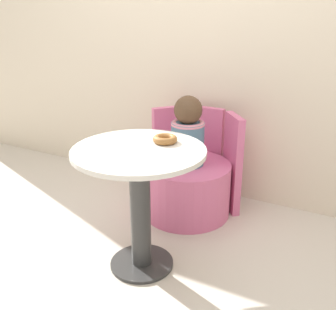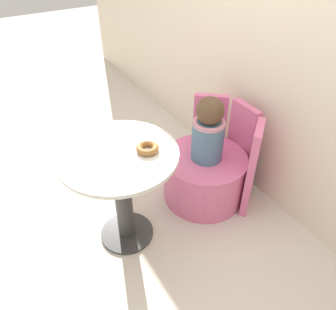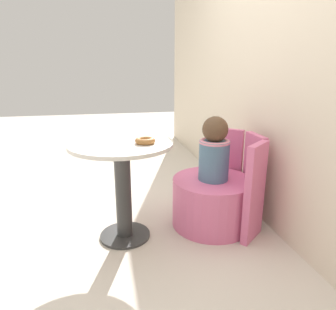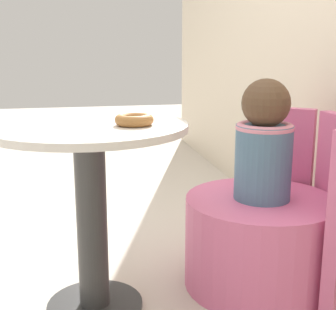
% 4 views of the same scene
% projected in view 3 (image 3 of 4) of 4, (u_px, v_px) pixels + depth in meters
% --- Properties ---
extents(ground_plane, '(12.00, 12.00, 0.00)m').
position_uv_depth(ground_plane, '(122.00, 230.00, 2.22)').
color(ground_plane, beige).
extents(back_wall, '(6.00, 0.06, 2.40)m').
position_uv_depth(back_wall, '(275.00, 62.00, 2.11)').
color(back_wall, beige).
rests_on(back_wall, ground_plane).
extents(round_table, '(0.68, 0.68, 0.69)m').
position_uv_depth(round_table, '(122.00, 171.00, 2.00)').
color(round_table, '#333333').
rests_on(round_table, ground_plane).
extents(tub_chair, '(0.60, 0.60, 0.37)m').
position_uv_depth(tub_chair, '(212.00, 202.00, 2.26)').
color(tub_chair, '#DB6693').
rests_on(tub_chair, ground_plane).
extents(booth_backrest, '(0.70, 0.25, 0.69)m').
position_uv_depth(booth_backrest, '(244.00, 179.00, 2.27)').
color(booth_backrest, '#DB6693').
rests_on(booth_backrest, ground_plane).
extents(child_figure, '(0.22, 0.22, 0.47)m').
position_uv_depth(child_figure, '(214.00, 150.00, 2.15)').
color(child_figure, slate).
rests_on(child_figure, tub_chair).
extents(donut, '(0.13, 0.13, 0.04)m').
position_uv_depth(donut, '(145.00, 141.00, 1.91)').
color(donut, '#9E6633').
rests_on(donut, round_table).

